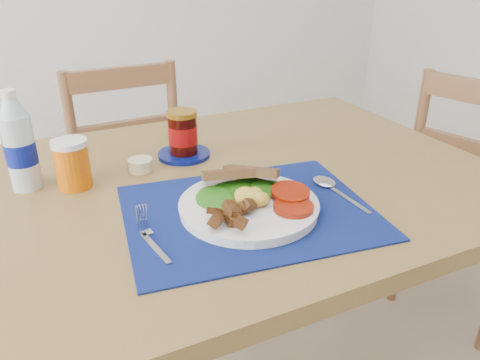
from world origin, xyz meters
The scene contains 11 objects.
table centered at (0.00, 0.20, 0.67)m, with size 1.40×0.90×0.75m.
chair_far centered at (-0.02, 0.93, 0.55)m, with size 0.42×0.40×1.09m.
chair_end centered at (0.98, 0.22, 0.55)m, with size 0.48×0.50×1.09m.
placemat centered at (0.05, 0.03, 0.75)m, with size 0.48×0.38×0.00m, color black.
breakfast_plate centered at (0.04, 0.03, 0.77)m, with size 0.27×0.27×0.07m.
fork centered at (-0.16, 0.01, 0.76)m, with size 0.03×0.16×0.00m.
spoon centered at (0.25, 0.04, 0.76)m, with size 0.04×0.19×0.01m.
water_bottle centered at (-0.34, 0.34, 0.85)m, with size 0.06×0.06×0.22m.
juice_glass centered at (-0.25, 0.30, 0.80)m, with size 0.07×0.07×0.10m, color #C85705.
ramekin centered at (-0.09, 0.32, 0.76)m, with size 0.06×0.06×0.03m, color #C6BB91.
jam_on_saucer centered at (0.03, 0.36, 0.80)m, with size 0.13×0.13×0.12m.
Camera 1 is at (-0.32, -0.69, 1.21)m, focal length 35.00 mm.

